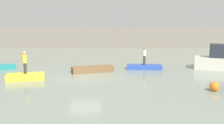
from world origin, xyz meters
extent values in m
plane|color=gray|center=(0.00, 0.00, 0.00)|extent=(120.00, 120.00, 0.00)
cube|color=gray|center=(0.00, 24.51, 1.77)|extent=(80.00, 1.20, 3.55)
cube|color=#232833|center=(12.28, 3.48, 1.74)|extent=(2.33, 1.99, 1.24)
cube|color=gold|center=(-4.39, -0.89, 0.24)|extent=(2.95, 1.82, 0.49)
cube|color=brown|center=(0.45, 2.22, 0.24)|extent=(3.84, 2.34, 0.49)
cube|color=#2B4CAD|center=(5.18, 3.63, 0.20)|extent=(3.31, 1.39, 0.40)
cylinder|color=#38332D|center=(-4.39, -0.89, 0.89)|extent=(0.22, 0.22, 0.80)
cylinder|color=yellow|center=(-4.39, -0.89, 1.62)|extent=(0.32, 0.32, 0.65)
sphere|color=tan|center=(-4.39, -0.89, 2.07)|extent=(0.26, 0.26, 0.26)
cylinder|color=#38332D|center=(5.18, 3.63, 0.83)|extent=(0.22, 0.22, 0.85)
cylinder|color=white|center=(5.18, 3.63, 1.54)|extent=(0.32, 0.32, 0.57)
sphere|color=#936B4C|center=(5.18, 3.63, 1.94)|extent=(0.23, 0.23, 0.23)
sphere|color=orange|center=(8.62, -4.01, 0.30)|extent=(0.60, 0.60, 0.60)
camera|label=1|loc=(2.15, -19.06, 4.19)|focal=39.38mm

